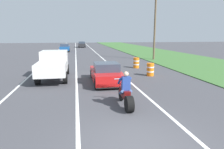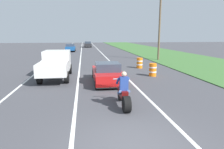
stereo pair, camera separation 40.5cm
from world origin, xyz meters
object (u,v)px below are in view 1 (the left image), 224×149
at_px(motorcycle_with_rider, 126,94).
at_px(construction_barrel_nearest, 150,69).
at_px(pickup_truck_left_lane_white, 53,64).
at_px(construction_barrel_mid, 136,63).
at_px(distant_car_far_ahead, 65,48).
at_px(distant_car_further_ahead, 82,44).
at_px(sports_car_red, 106,73).

relative_size(motorcycle_with_rider, construction_barrel_nearest, 2.21).
relative_size(motorcycle_with_rider, pickup_truck_left_lane_white, 0.46).
bearing_deg(motorcycle_with_rider, pickup_truck_left_lane_white, 119.34).
xyz_separation_m(construction_barrel_mid, distant_car_far_ahead, (-7.81, 21.05, 0.27)).
height_order(motorcycle_with_rider, construction_barrel_mid, motorcycle_with_rider).
distance_m(construction_barrel_mid, distant_car_further_ahead, 34.68).
bearing_deg(distant_car_further_ahead, distant_car_far_ahead, -105.24).
xyz_separation_m(motorcycle_with_rider, construction_barrel_nearest, (3.60, 6.46, -0.09)).
distance_m(sports_car_red, distant_car_far_ahead, 26.90).
relative_size(pickup_truck_left_lane_white, distant_car_further_ahead, 1.20).
distance_m(pickup_truck_left_lane_white, distant_car_far_ahead, 24.76).
relative_size(sports_car_red, construction_barrel_mid, 4.30).
height_order(pickup_truck_left_lane_white, construction_barrel_nearest, pickup_truck_left_lane_white).
bearing_deg(motorcycle_with_rider, construction_barrel_mid, 70.63).
distance_m(construction_barrel_mid, distant_car_far_ahead, 22.46).
xyz_separation_m(motorcycle_with_rider, sports_car_red, (-0.17, 4.79, 0.04)).
bearing_deg(distant_car_far_ahead, construction_barrel_nearest, -72.69).
relative_size(distant_car_far_ahead, distant_car_further_ahead, 1.00).
bearing_deg(distant_car_far_ahead, motorcycle_with_rider, -82.42).
height_order(pickup_truck_left_lane_white, distant_car_far_ahead, pickup_truck_left_lane_white).
bearing_deg(motorcycle_with_rider, distant_car_far_ahead, 97.58).
height_order(sports_car_red, construction_barrel_nearest, sports_car_red).
bearing_deg(distant_car_far_ahead, pickup_truck_left_lane_white, -88.98).
xyz_separation_m(sports_car_red, construction_barrel_mid, (3.80, 5.55, -0.13)).
distance_m(pickup_truck_left_lane_white, construction_barrel_nearest, 7.36).
xyz_separation_m(construction_barrel_mid, distant_car_further_ahead, (-4.16, 34.43, 0.27)).
bearing_deg(distant_car_further_ahead, pickup_truck_left_lane_white, -94.80).
xyz_separation_m(distant_car_far_ahead, distant_car_further_ahead, (3.64, 13.38, 0.00)).
xyz_separation_m(pickup_truck_left_lane_white, construction_barrel_nearest, (7.33, -0.18, -0.60)).
distance_m(distant_car_far_ahead, distant_car_further_ahead, 13.86).
bearing_deg(construction_barrel_nearest, pickup_truck_left_lane_white, 178.57).
height_order(motorcycle_with_rider, distant_car_further_ahead, motorcycle_with_rider).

